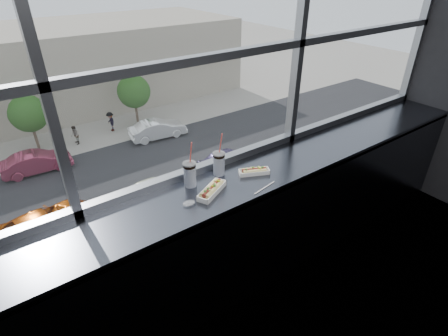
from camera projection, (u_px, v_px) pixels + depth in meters
wall_back_lower at (204, 223)px, 3.16m from camera, size 6.00×0.00×6.00m
window_glass at (194, 12)px, 2.27m from camera, size 6.00×0.00×6.00m
window_mullions at (196, 13)px, 2.26m from camera, size 6.00×0.08×2.40m
counter at (221, 189)px, 2.70m from camera, size 6.00×0.55×0.06m
counter_fascia at (240, 257)px, 2.79m from camera, size 6.00×0.04×1.04m
hotdog_tray_left at (212, 190)px, 2.59m from camera, size 0.30×0.22×0.07m
hotdog_tray_right at (254, 171)px, 2.82m from camera, size 0.26×0.18×0.06m
soda_cup_left at (190, 173)px, 2.63m from camera, size 0.10×0.10×0.38m
soda_cup_right at (219, 163)px, 2.78m from camera, size 0.10×0.10×0.37m
loose_straw at (265, 188)px, 2.65m from camera, size 0.24×0.05×0.01m
wrapper at (189, 203)px, 2.47m from camera, size 0.10×0.07×0.02m
street_asphalt at (44, 199)px, 23.00m from camera, size 80.00×10.00×0.06m
far_sidewalk at (22, 153)px, 28.58m from camera, size 80.00×6.00×0.04m
car_near_e at (229, 156)px, 25.73m from camera, size 2.78×6.59×2.19m
car_far_b at (36, 159)px, 25.49m from camera, size 2.97×6.44×2.10m
car_near_d at (153, 185)px, 22.76m from camera, size 2.52×5.59×1.83m
car_far_c at (158, 126)px, 30.41m from camera, size 3.39×6.78×2.18m
car_near_c at (44, 221)px, 19.35m from camera, size 3.51×6.79×2.17m
pedestrian_c at (75, 134)px, 29.42m from camera, size 0.65×0.87×1.96m
pedestrian_d at (110, 120)px, 31.69m from camera, size 0.72×0.96×2.17m
tree_center at (29, 114)px, 27.63m from camera, size 2.96×2.96×4.63m
tree_right at (134, 92)px, 32.05m from camera, size 3.03×3.03×4.73m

